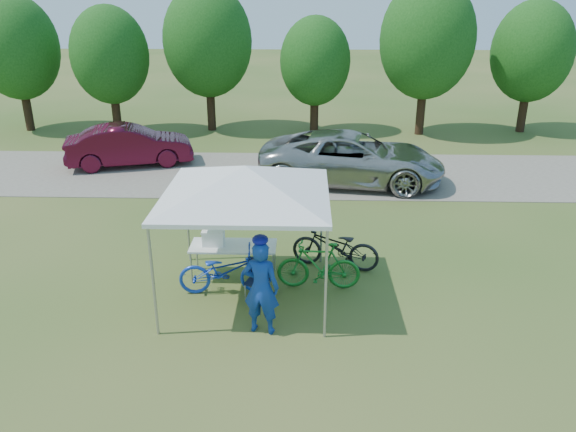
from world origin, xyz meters
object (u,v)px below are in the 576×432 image
folding_chair (257,275)px  cyclist (261,288)px  bike_blue (225,271)px  bike_dark (335,247)px  folding_table (233,247)px  cooler (213,237)px  bike_green (319,265)px  sedan (130,145)px  minivan (352,158)px

folding_chair → cyclist: 1.33m
bike_blue → bike_dark: size_ratio=0.96×
folding_table → cooler: (-0.42, -0.00, 0.21)m
folding_table → bike_green: bearing=-13.7°
bike_blue → cooler: bearing=20.1°
folding_chair → bike_blue: bike_blue is taller
bike_blue → bike_green: (1.90, 0.25, 0.02)m
folding_table → folding_chair: (0.57, -0.82, -0.24)m
cooler → cyclist: bearing=-60.6°
bike_blue → sedan: (-4.53, 8.80, 0.23)m
bike_blue → sedan: size_ratio=0.44×
folding_chair → minivan: 7.65m
cooler → cyclist: cyclist is taller
cyclist → bike_blue: cyclist is taller
folding_table → folding_chair: size_ratio=2.27×
folding_table → bike_blue: bike_blue is taller
folding_chair → sedan: bearing=139.2°
folding_chair → minivan: minivan is taller
minivan → sedan: size_ratio=1.35×
folding_table → bike_green: (1.81, -0.44, -0.19)m
bike_green → sedan: sedan is taller
folding_table → minivan: (2.98, 6.43, 0.12)m
cooler → bike_green: cooler is taller
folding_chair → cooler: bearing=159.4°
folding_table → bike_dark: bearing=12.5°
folding_table → minivan: 7.09m
folding_chair → bike_dark: (1.62, 1.30, 0.04)m
cyclist → bike_green: (1.06, 1.63, -0.38)m
cooler → cyclist: size_ratio=0.26×
folding_table → sedan: bearing=119.7°
cooler → bike_blue: size_ratio=0.25×
cyclist → minivan: 8.79m
cooler → bike_blue: bearing=-64.8°
minivan → sedan: (-7.61, 1.68, -0.10)m
cooler → bike_dark: size_ratio=0.24×
bike_blue → minivan: bearing=-28.5°
folding_table → folding_chair: 1.03m
bike_blue → cyclist: bearing=-153.7°
minivan → cooler: bearing=159.7°
folding_chair → bike_green: (1.23, 0.38, 0.05)m
cyclist → sedan: cyclist is taller
bike_dark → minivan: (0.80, 5.95, 0.31)m
cooler → cyclist: (1.17, -2.07, -0.02)m
minivan → sedan: bearing=85.1°
cooler → sedan: bearing=117.4°
bike_green → sedan: (-6.43, 8.56, 0.21)m
bike_green → bike_dark: 1.00m
folding_chair → bike_green: bearing=36.1°
bike_dark → bike_blue: bearing=-47.8°
bike_dark → sedan: bearing=-123.3°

